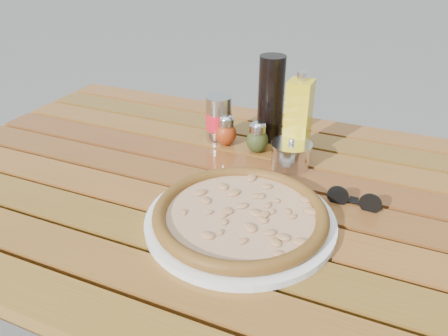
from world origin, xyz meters
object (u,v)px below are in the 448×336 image
at_px(table, 220,213).
at_px(soda_can, 219,119).
at_px(plate, 240,220).
at_px(pizza, 240,214).
at_px(pepper_shaker, 226,131).
at_px(sunglasses, 354,200).
at_px(olive_oil_cruet, 298,119).
at_px(oregano_shaker, 257,138).
at_px(dark_bottle, 271,99).
at_px(parmesan_tin, 291,154).

distance_m(table, soda_can, 0.26).
bearing_deg(soda_can, plate, -59.66).
distance_m(table, pizza, 0.18).
bearing_deg(table, pizza, -51.46).
bearing_deg(pepper_shaker, soda_can, 148.43).
distance_m(table, pepper_shaker, 0.23).
bearing_deg(sunglasses, olive_oil_cruet, 137.61).
relative_size(table, olive_oil_cruet, 6.67).
height_order(plate, olive_oil_cruet, olive_oil_cruet).
distance_m(table, oregano_shaker, 0.21).
bearing_deg(dark_bottle, olive_oil_cruet, -37.13).
xyz_separation_m(pepper_shaker, parmesan_tin, (0.18, -0.05, -0.01)).
xyz_separation_m(olive_oil_cruet, parmesan_tin, (0.00, -0.06, -0.07)).
xyz_separation_m(parmesan_tin, sunglasses, (0.16, -0.11, -0.01)).
bearing_deg(pizza, olive_oil_cruet, 86.29).
height_order(table, plate, plate).
bearing_deg(plate, table, 128.54).
relative_size(soda_can, sunglasses, 1.09).
xyz_separation_m(oregano_shaker, dark_bottle, (0.00, 0.09, 0.07)).
distance_m(pepper_shaker, olive_oil_cruet, 0.19).
xyz_separation_m(pepper_shaker, sunglasses, (0.35, -0.16, -0.02)).
relative_size(plate, dark_bottle, 1.64).
height_order(pepper_shaker, olive_oil_cruet, olive_oil_cruet).
bearing_deg(dark_bottle, soda_can, -152.20).
xyz_separation_m(pepper_shaker, soda_can, (-0.03, 0.02, 0.02)).
bearing_deg(parmesan_tin, soda_can, 163.55).
xyz_separation_m(plate, oregano_shaker, (-0.07, 0.30, 0.03)).
distance_m(pizza, soda_can, 0.37).
xyz_separation_m(table, plate, (0.09, -0.12, 0.08)).
relative_size(plate, olive_oil_cruet, 1.71).
distance_m(oregano_shaker, dark_bottle, 0.11).
xyz_separation_m(pepper_shaker, dark_bottle, (0.09, 0.08, 0.07)).
bearing_deg(oregano_shaker, pizza, -76.17).
bearing_deg(table, dark_bottle, 85.05).
xyz_separation_m(soda_can, olive_oil_cruet, (0.21, -0.01, 0.04)).
xyz_separation_m(table, olive_oil_cruet, (0.11, 0.20, 0.17)).
height_order(pizza, pepper_shaker, pepper_shaker).
bearing_deg(parmesan_tin, dark_bottle, 127.03).
distance_m(pepper_shaker, dark_bottle, 0.14).
height_order(pizza, dark_bottle, dark_bottle).
xyz_separation_m(table, parmesan_tin, (0.12, 0.14, 0.11)).
height_order(pizza, parmesan_tin, parmesan_tin).
relative_size(soda_can, parmesan_tin, 0.98).
height_order(oregano_shaker, parmesan_tin, oregano_shaker).
bearing_deg(parmesan_tin, olive_oil_cruet, 93.31).
bearing_deg(pepper_shaker, plate, -62.17).
bearing_deg(pizza, plate, -135.00).
height_order(oregano_shaker, sunglasses, oregano_shaker).
height_order(pepper_shaker, oregano_shaker, same).
xyz_separation_m(oregano_shaker, parmesan_tin, (0.10, -0.04, -0.01)).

